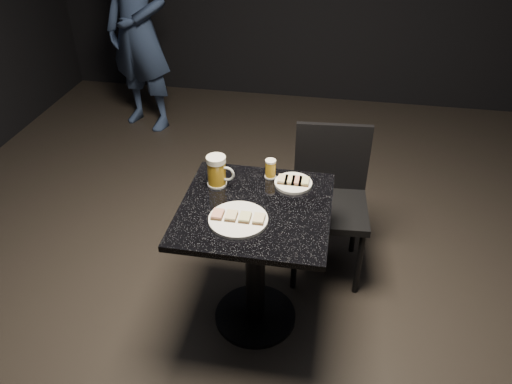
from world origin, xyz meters
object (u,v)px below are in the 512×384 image
at_px(plate_small, 293,183).
at_px(patron, 138,30).
at_px(plate_large, 238,219).
at_px(chair, 330,194).
at_px(beer_tumbler, 270,169).
at_px(beer_mug, 217,171).
at_px(table, 255,246).

height_order(plate_small, patron, patron).
bearing_deg(plate_small, patron, 128.75).
relative_size(plate_large, chair, 0.30).
bearing_deg(beer_tumbler, chair, 40.76).
height_order(patron, beer_mug, patron).
relative_size(plate_small, beer_mug, 1.18).
distance_m(plate_small, beer_mug, 0.38).
xyz_separation_m(table, beer_tumbler, (0.03, 0.27, 0.29)).
bearing_deg(beer_mug, chair, 34.65).
bearing_deg(plate_large, beer_mug, 120.89).
height_order(table, beer_tumbler, beer_tumbler).
xyz_separation_m(beer_mug, beer_tumbler, (0.24, 0.12, -0.03)).
height_order(beer_mug, beer_tumbler, beer_mug).
bearing_deg(beer_tumbler, beer_mug, -154.48).
bearing_deg(beer_tumbler, patron, 127.15).
distance_m(plate_large, table, 0.28).
bearing_deg(chair, beer_mug, -145.35).
height_order(plate_small, chair, chair).
xyz_separation_m(plate_small, patron, (-1.54, 1.92, 0.11)).
bearing_deg(beer_mug, plate_small, 10.64).
distance_m(table, beer_tumbler, 0.40).
bearing_deg(patron, table, -38.07).
distance_m(plate_small, beer_tumbler, 0.14).
distance_m(beer_mug, beer_tumbler, 0.27).
height_order(patron, chair, patron).
bearing_deg(chair, plate_small, -120.50).
xyz_separation_m(plate_large, plate_small, (0.21, 0.34, 0.00)).
relative_size(table, beer_tumbler, 7.65).
relative_size(plate_large, table, 0.36).
relative_size(patron, chair, 1.97).
relative_size(plate_small, beer_tumbler, 1.91).
bearing_deg(table, plate_small, 55.30).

